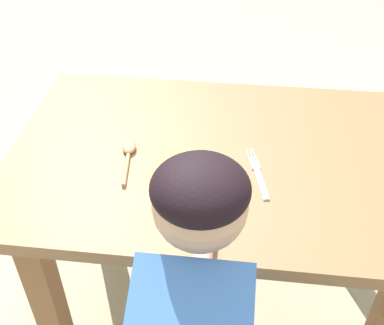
# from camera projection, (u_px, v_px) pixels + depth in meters

# --- Properties ---
(ground_plane) EXTENTS (8.00, 8.00, 0.00)m
(ground_plane) POSITION_uv_depth(u_px,v_px,m) (214.00, 301.00, 1.85)
(ground_plane) COLOR #AEA98A
(dining_table) EXTENTS (1.22, 0.80, 0.72)m
(dining_table) POSITION_uv_depth(u_px,v_px,m) (220.00, 186.00, 1.47)
(dining_table) COLOR olive
(dining_table) RESTS_ON ground_plane
(plate) EXTENTS (0.21, 0.21, 0.04)m
(plate) POSITION_uv_depth(u_px,v_px,m) (190.00, 174.00, 1.30)
(plate) COLOR gold
(plate) RESTS_ON dining_table
(fork) EXTENTS (0.07, 0.21, 0.01)m
(fork) POSITION_uv_depth(u_px,v_px,m) (258.00, 175.00, 1.32)
(fork) COLOR silver
(fork) RESTS_ON dining_table
(spoon) EXTENTS (0.05, 0.19, 0.02)m
(spoon) POSITION_uv_depth(u_px,v_px,m) (128.00, 153.00, 1.38)
(spoon) COLOR tan
(spoon) RESTS_ON dining_table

